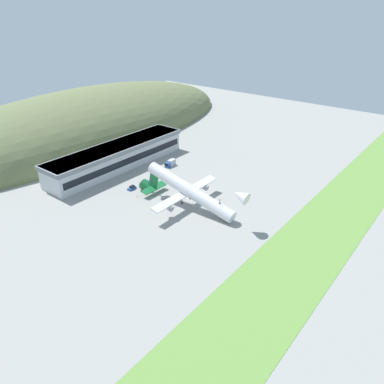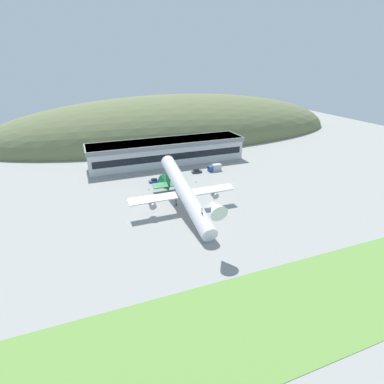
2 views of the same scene
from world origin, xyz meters
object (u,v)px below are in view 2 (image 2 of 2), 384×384
Objects in this scene: service_car_2 at (154,181)px; traffic_cone_1 at (149,189)px; service_car_0 at (171,179)px; fuel_truck at (215,168)px; cargo_airplane at (184,192)px; service_car_1 at (197,171)px; traffic_cone_0 at (196,182)px; terminal_building at (167,150)px.

service_car_2 is 7.95m from traffic_cone_1.
fuel_truck is at bearing 11.48° from service_car_0.
cargo_airplane is 11.64× the size of service_car_1.
service_car_0 is (3.93, 27.85, -6.15)m from cargo_airplane.
cargo_airplane reaches higher than service_car_0.
traffic_cone_0 is 20.19m from traffic_cone_1.
terminal_building is 34.96m from traffic_cone_1.
terminal_building is 11.91× the size of fuel_truck.
traffic_cone_1 is at bearing -118.94° from terminal_building.
fuel_truck is 16.70m from traffic_cone_0.
fuel_truck reaches higher than traffic_cone_1.
traffic_cone_0 is at bearing -31.31° from service_car_0.
cargo_airplane is 12.88× the size of service_car_2.
traffic_cone_1 is (-11.09, -6.35, -0.36)m from service_car_0.
service_car_1 is at bearing 66.80° from traffic_cone_0.
cargo_airplane is 11.71× the size of service_car_0.
service_car_1 is at bearing 61.89° from cargo_airplane.
traffic_cone_1 is at bearing -118.25° from service_car_2.
cargo_airplane is 26.65m from traffic_cone_0.
fuel_truck is 11.02× the size of traffic_cone_0.
service_car_2 is 17.55m from traffic_cone_0.
traffic_cone_0 is (16.42, -6.17, -0.37)m from service_car_2.
service_car_1 reaches higher than traffic_cone_0.
service_car_1 is 0.70× the size of fuel_truck.
service_car_1 is at bearing 19.82° from service_car_0.
terminal_building is at bearing 131.11° from fuel_truck.
fuel_truck is at bearing 37.18° from traffic_cone_0.
cargo_airplane reaches higher than traffic_cone_1.
traffic_cone_1 is (-24.64, -11.24, -0.39)m from service_car_1.
terminal_building is 16.95× the size of service_car_1.
traffic_cone_0 is at bearing -83.16° from terminal_building.
cargo_airplane reaches higher than service_car_2.
service_car_0 is at bearing -103.19° from terminal_building.
service_car_0 is at bearing -5.03° from service_car_2.
fuel_truck is at bearing -2.23° from service_car_1.
fuel_truck is at bearing 18.04° from traffic_cone_1.
service_car_1 is (7.98, -18.90, -5.62)m from terminal_building.
traffic_cone_1 is (-7.16, 21.50, -6.51)m from cargo_airplane.
service_car_1 is 27.08m from traffic_cone_1.
terminal_building is at bearing 96.84° from traffic_cone_0.
terminal_building is 27.09m from service_car_2.
service_car_1 is 1.11× the size of service_car_2.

